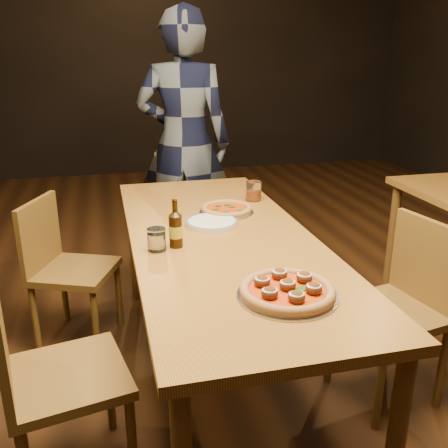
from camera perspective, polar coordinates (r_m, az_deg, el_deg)
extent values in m
plane|color=black|center=(2.59, -0.28, -17.00)|extent=(9.00, 9.00, 0.00)
plane|color=black|center=(6.55, -10.10, 18.74)|extent=(7.00, 0.00, 7.00)
cube|color=brown|center=(2.24, -0.31, -1.76)|extent=(0.80, 2.00, 0.04)
cylinder|color=brown|center=(3.20, -10.21, -2.64)|extent=(0.06, 0.06, 0.71)
cylinder|color=brown|center=(1.81, 19.00, -22.72)|extent=(0.06, 0.06, 0.71)
cylinder|color=brown|center=(3.30, 1.62, -1.62)|extent=(0.06, 0.06, 0.71)
cylinder|color=brown|center=(3.53, 18.69, -1.25)|extent=(0.06, 0.06, 0.71)
cylinder|color=#B7B7BF|center=(1.71, 7.22, -8.14)|extent=(0.34, 0.34, 0.01)
cylinder|color=#B2844A|center=(1.70, 7.24, -7.78)|extent=(0.32, 0.32, 0.02)
torus|color=#B2844A|center=(1.70, 7.25, -7.51)|extent=(0.32, 0.32, 0.03)
cylinder|color=#AB130A|center=(1.70, 7.25, -7.45)|extent=(0.25, 0.25, 0.00)
cylinder|color=#B7B7BF|center=(2.54, 0.29, 1.37)|extent=(0.28, 0.28, 0.01)
cylinder|color=#B2844A|center=(2.53, 0.29, 1.60)|extent=(0.25, 0.25, 0.02)
torus|color=#B2844A|center=(2.53, 0.29, 1.78)|extent=(0.26, 0.26, 0.03)
cylinder|color=#AB130A|center=(2.53, 0.29, 1.82)|extent=(0.20, 0.20, 0.00)
cylinder|color=white|center=(2.35, -1.40, 0.14)|extent=(0.24, 0.24, 0.02)
cylinder|color=black|center=(2.09, -5.54, -0.84)|extent=(0.06, 0.06, 0.14)
cylinder|color=black|center=(2.06, -5.63, 1.86)|extent=(0.02, 0.02, 0.07)
cylinder|color=yellow|center=(2.09, -5.54, -0.84)|extent=(0.06, 0.06, 0.05)
cylinder|color=white|center=(2.07, -7.72, -1.76)|extent=(0.08, 0.08, 0.09)
cylinder|color=#AF4813|center=(2.74, 3.40, 3.79)|extent=(0.08, 0.08, 0.11)
imported|color=black|center=(3.57, -4.58, 9.17)|extent=(0.76, 0.60, 1.82)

